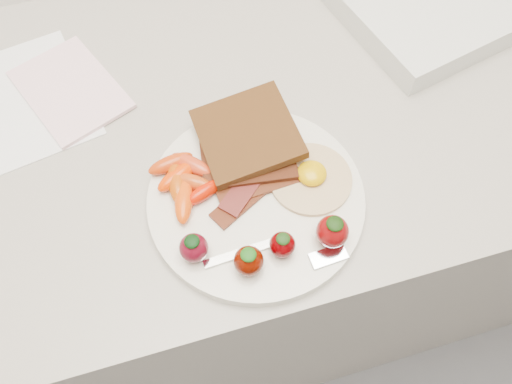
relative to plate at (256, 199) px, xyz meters
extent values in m
cube|color=gray|center=(0.02, 0.15, -0.46)|extent=(2.00, 0.60, 0.90)
cylinder|color=silver|center=(0.00, 0.00, 0.00)|extent=(0.27, 0.27, 0.02)
cube|color=black|center=(0.01, 0.07, 0.02)|extent=(0.13, 0.13, 0.01)
cube|color=black|center=(0.01, 0.08, 0.03)|extent=(0.13, 0.13, 0.03)
cylinder|color=beige|center=(0.07, 0.00, 0.01)|extent=(0.11, 0.11, 0.01)
ellipsoid|color=#D4A000|center=(0.07, 0.01, 0.02)|extent=(0.04, 0.04, 0.02)
cube|color=#3E1108|center=(-0.01, 0.00, 0.01)|extent=(0.11, 0.08, 0.00)
cube|color=#320C08|center=(0.01, 0.01, 0.01)|extent=(0.11, 0.03, 0.00)
cube|color=#4F0D0F|center=(0.00, 0.02, 0.02)|extent=(0.10, 0.09, 0.00)
ellipsoid|color=#E93700|center=(-0.09, 0.05, 0.02)|extent=(0.07, 0.05, 0.02)
ellipsoid|color=#B84110|center=(-0.07, 0.04, 0.02)|extent=(0.06, 0.05, 0.02)
ellipsoid|color=#E54606|center=(-0.09, 0.01, 0.02)|extent=(0.04, 0.07, 0.02)
ellipsoid|color=red|center=(-0.07, 0.06, 0.02)|extent=(0.06, 0.06, 0.02)
ellipsoid|color=#BD3509|center=(-0.09, 0.07, 0.02)|extent=(0.06, 0.03, 0.02)
ellipsoid|color=red|center=(-0.06, 0.02, 0.02)|extent=(0.06, 0.04, 0.02)
ellipsoid|color=#B84305|center=(-0.09, 0.04, 0.02)|extent=(0.03, 0.07, 0.02)
ellipsoid|color=#560816|center=(-0.09, -0.05, 0.03)|extent=(0.03, 0.03, 0.04)
ellipsoid|color=black|center=(-0.09, -0.05, 0.05)|extent=(0.02, 0.02, 0.01)
ellipsoid|color=#4B0A00|center=(-0.03, -0.09, 0.03)|extent=(0.03, 0.03, 0.04)
ellipsoid|color=#164E10|center=(-0.03, -0.09, 0.05)|extent=(0.02, 0.02, 0.01)
ellipsoid|color=#500002|center=(0.01, -0.08, 0.03)|extent=(0.03, 0.03, 0.03)
ellipsoid|color=black|center=(0.01, -0.08, 0.04)|extent=(0.02, 0.02, 0.01)
ellipsoid|color=#6E0608|center=(0.07, -0.08, 0.03)|extent=(0.04, 0.04, 0.04)
ellipsoid|color=black|center=(0.07, -0.08, 0.05)|extent=(0.02, 0.02, 0.01)
cube|color=white|center=(-0.03, -0.07, 0.01)|extent=(0.10, 0.02, 0.00)
cube|color=silver|center=(0.06, -0.10, 0.01)|extent=(0.04, 0.02, 0.00)
cube|color=white|center=(-0.27, 0.25, -0.01)|extent=(0.20, 0.25, 0.00)
cube|color=#F9C7D1|center=(-0.21, 0.25, 0.00)|extent=(0.17, 0.20, 0.01)
camera|label=1|loc=(-0.08, -0.28, 0.55)|focal=35.00mm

